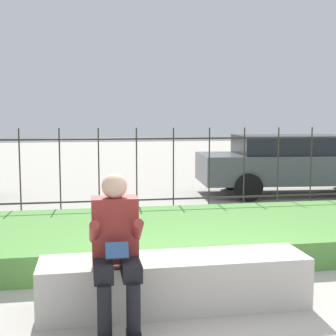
{
  "coord_description": "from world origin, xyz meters",
  "views": [
    {
      "loc": [
        -1.18,
        -4.04,
        1.72
      ],
      "look_at": [
        -0.07,
        2.22,
        1.04
      ],
      "focal_mm": 50.0,
      "sensor_mm": 36.0,
      "label": 1
    }
  ],
  "objects": [
    {
      "name": "iron_fence",
      "position": [
        -0.0,
        3.9,
        0.82
      ],
      "size": [
        7.71,
        0.03,
        1.56
      ],
      "color": "#332D28",
      "rests_on": "ground_plane"
    },
    {
      "name": "person_seated_reader",
      "position": [
        -0.95,
        -0.32,
        0.7
      ],
      "size": [
        0.42,
        0.73,
        1.27
      ],
      "color": "black",
      "rests_on": "ground_plane"
    },
    {
      "name": "car_parked_right",
      "position": [
        3.55,
        5.81,
        0.71
      ],
      "size": [
        4.66,
        2.14,
        1.34
      ],
      "rotation": [
        0.0,
        0.0,
        -0.08
      ],
      "color": "#4C5156",
      "rests_on": "ground_plane"
    },
    {
      "name": "ground_plane",
      "position": [
        0.0,
        0.0,
        0.0
      ],
      "size": [
        60.0,
        60.0,
        0.0
      ],
      "primitive_type": "plane",
      "color": "#A8A399"
    },
    {
      "name": "grass_berm",
      "position": [
        0.0,
        1.95,
        0.16
      ],
      "size": [
        9.71,
        2.5,
        0.33
      ],
      "color": "#569342",
      "rests_on": "ground_plane"
    },
    {
      "name": "stone_bench",
      "position": [
        -0.4,
        0.0,
        0.21
      ],
      "size": [
        2.43,
        0.56,
        0.47
      ],
      "color": "beige",
      "rests_on": "ground_plane"
    }
  ]
}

